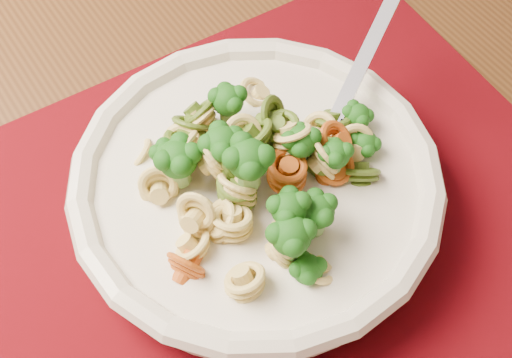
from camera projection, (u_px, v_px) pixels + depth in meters
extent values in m
cube|color=#4C2E15|center=(136.00, 218.00, 0.56)|extent=(1.50, 1.26, 0.04)
cube|color=#4C2E15|center=(369.00, 20.00, 1.22)|extent=(0.09, 0.09, 0.72)
cube|color=#57030C|center=(253.00, 235.00, 0.53)|extent=(0.60, 0.54, 0.00)
cylinder|color=silver|center=(256.00, 205.00, 0.53)|extent=(0.11, 0.11, 0.01)
cylinder|color=silver|center=(256.00, 191.00, 0.52)|extent=(0.25, 0.25, 0.03)
torus|color=silver|center=(256.00, 179.00, 0.50)|extent=(0.27, 0.27, 0.02)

